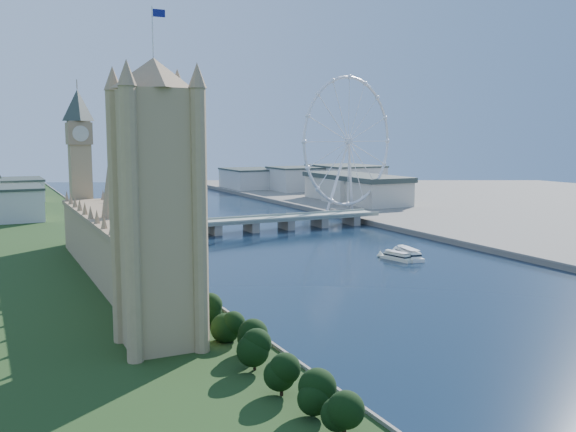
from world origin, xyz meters
TOP-DOWN VIEW (x-y plane):
  - ground at (0.00, 0.00)m, footprint 2000.00×2000.00m
  - tree_row at (-113.00, 58.00)m, footprint 9.33×185.33m
  - victoria_tower at (-135.00, 55.00)m, footprint 28.16×28.16m
  - parliament_range at (-128.00, 170.00)m, footprint 24.00×200.00m
  - big_ben at (-128.00, 278.00)m, footprint 20.02×20.02m
  - westminster_bridge at (0.00, 300.00)m, footprint 220.00×22.00m
  - london_eye at (119.98, 355.08)m, footprint 113.60×39.12m
  - county_hall at (175.00, 430.00)m, footprint 54.00×144.00m
  - city_skyline at (39.22, 560.08)m, footprint 505.00×280.00m
  - tour_boat_near at (34.67, 156.91)m, footprint 11.75×26.08m
  - tour_boat_far at (43.78, 158.24)m, footprint 12.88×31.80m

SIDE VIEW (x-z plane):
  - ground at x=0.00m, z-range 0.00..0.00m
  - county_hall at x=175.00m, z-range -17.50..17.50m
  - tour_boat_near at x=34.67m, z-range -2.77..2.77m
  - tour_boat_far at x=43.78m, z-range -3.42..3.42m
  - westminster_bridge at x=0.00m, z-range 1.88..11.38m
  - tree_row at x=-113.00m, z-range -1.66..19.19m
  - city_skyline at x=39.22m, z-range 0.96..32.96m
  - parliament_range at x=-128.00m, z-range -16.52..53.48m
  - victoria_tower at x=-135.00m, z-range -1.51..110.49m
  - big_ben at x=-128.00m, z-range 11.57..121.57m
  - london_eye at x=119.98m, z-range 5.37..129.67m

